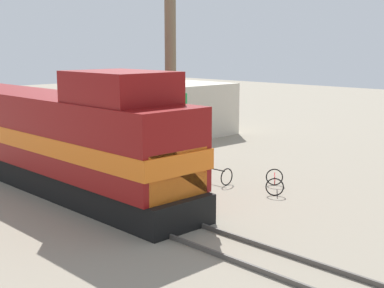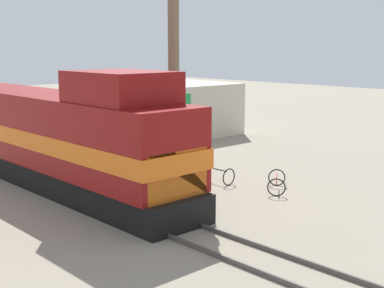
# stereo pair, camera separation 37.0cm
# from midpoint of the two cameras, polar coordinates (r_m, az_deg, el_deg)

# --- Properties ---
(ground_plane) EXTENTS (120.00, 120.00, 0.00)m
(ground_plane) POSITION_cam_midpoint_polar(r_m,az_deg,el_deg) (21.76, -10.42, -5.57)
(ground_plane) COLOR gray
(rail_near) EXTENTS (0.08, 36.58, 0.15)m
(rail_near) POSITION_cam_midpoint_polar(r_m,az_deg,el_deg) (21.38, -12.06, -5.71)
(rail_near) COLOR #4C4742
(rail_near) RESTS_ON ground_plane
(rail_far) EXTENTS (0.08, 36.58, 0.15)m
(rail_far) POSITION_cam_midpoint_polar(r_m,az_deg,el_deg) (22.11, -8.86, -5.06)
(rail_far) COLOR #4C4742
(rail_far) RESTS_ON ground_plane
(locomotive) EXTENTS (3.01, 16.99, 5.06)m
(locomotive) POSITION_cam_midpoint_polar(r_m,az_deg,el_deg) (23.18, -13.58, 0.69)
(locomotive) COLOR black
(locomotive) RESTS_ON ground_plane
(utility_pole) EXTENTS (1.80, 0.52, 10.02)m
(utility_pole) POSITION_cam_midpoint_polar(r_m,az_deg,el_deg) (25.03, -1.54, 8.37)
(utility_pole) COLOR #726047
(utility_pole) RESTS_ON ground_plane
(vendor_umbrella) EXTENTS (1.82, 1.82, 2.10)m
(vendor_umbrella) POSITION_cam_midpoint_polar(r_m,az_deg,el_deg) (24.43, -5.27, 0.85)
(vendor_umbrella) COLOR #4C4C4C
(vendor_umbrella) RESTS_ON ground_plane
(billboard_sign) EXTENTS (1.98, 0.12, 3.59)m
(billboard_sign) POSITION_cam_midpoint_polar(r_m,az_deg,el_deg) (26.51, -1.36, 3.28)
(billboard_sign) COLOR #595959
(billboard_sign) RESTS_ON ground_plane
(shrub_cluster) EXTENTS (1.19, 1.19, 1.19)m
(shrub_cluster) POSITION_cam_midpoint_polar(r_m,az_deg,el_deg) (25.58, -4.31, -1.65)
(shrub_cluster) COLOR #2D722D
(shrub_cluster) RESTS_ON ground_plane
(person_bystander) EXTENTS (0.34, 0.34, 1.63)m
(person_bystander) POSITION_cam_midpoint_polar(r_m,az_deg,el_deg) (21.97, 1.57, -2.88)
(person_bystander) COLOR #2D3347
(person_bystander) RESTS_ON ground_plane
(bicycle) EXTENTS (0.79, 1.68, 0.76)m
(bicycle) POSITION_cam_midpoint_polar(r_m,az_deg,el_deg) (23.61, 2.94, -3.18)
(bicycle) COLOR black
(bicycle) RESTS_ON ground_plane
(bicycle_spare) EXTENTS (1.81, 1.63, 0.74)m
(bicycle_spare) POSITION_cam_midpoint_polar(r_m,az_deg,el_deg) (22.48, 9.48, -4.03)
(bicycle_spare) COLOR black
(bicycle_spare) RESTS_ON ground_plane
(building_block_distant) EXTENTS (6.04, 6.26, 3.47)m
(building_block_distant) POSITION_cam_midpoint_polar(r_m,az_deg,el_deg) (36.59, -0.88, 3.81)
(building_block_distant) COLOR beige
(building_block_distant) RESTS_ON ground_plane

